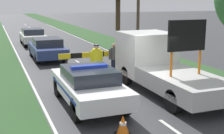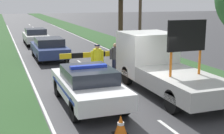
{
  "view_description": "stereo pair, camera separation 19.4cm",
  "coord_description": "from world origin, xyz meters",
  "px_view_note": "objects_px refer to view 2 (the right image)",
  "views": [
    {
      "loc": [
        -4.79,
        -10.36,
        3.76
      ],
      "look_at": [
        -0.38,
        1.14,
        1.1
      ],
      "focal_mm": 50.0,
      "sensor_mm": 36.0,
      "label": 1
    },
    {
      "loc": [
        -4.61,
        -10.43,
        3.76
      ],
      "look_at": [
        -0.38,
        1.14,
        1.1
      ],
      "focal_mm": 50.0,
      "sensor_mm": 36.0,
      "label": 2
    }
  ],
  "objects_px": {
    "pedestrian_civilian": "(115,56)",
    "utility_pole": "(140,1)",
    "traffic_cone_near_police": "(121,125)",
    "police_car": "(88,85)",
    "traffic_cone_centre_front": "(79,70)",
    "work_truck": "(160,64)",
    "queued_car_van_white": "(36,36)",
    "police_officer": "(97,59)",
    "road_barrier": "(94,56)",
    "traffic_cone_near_truck": "(118,79)",
    "traffic_cone_behind_barrier": "(131,61)",
    "queued_car_hatch_blue": "(49,48)"
  },
  "relations": [
    {
      "from": "pedestrian_civilian",
      "to": "traffic_cone_behind_barrier",
      "type": "height_order",
      "value": "pedestrian_civilian"
    },
    {
      "from": "road_barrier",
      "to": "pedestrian_civilian",
      "type": "height_order",
      "value": "pedestrian_civilian"
    },
    {
      "from": "police_car",
      "to": "work_truck",
      "type": "relative_size",
      "value": 0.75
    },
    {
      "from": "police_car",
      "to": "queued_car_hatch_blue",
      "type": "height_order",
      "value": "police_car"
    },
    {
      "from": "traffic_cone_near_truck",
      "to": "traffic_cone_behind_barrier",
      "type": "height_order",
      "value": "traffic_cone_near_truck"
    },
    {
      "from": "traffic_cone_behind_barrier",
      "to": "queued_car_van_white",
      "type": "bearing_deg",
      "value": 109.94
    },
    {
      "from": "traffic_cone_near_police",
      "to": "traffic_cone_centre_front",
      "type": "relative_size",
      "value": 0.79
    },
    {
      "from": "road_barrier",
      "to": "traffic_cone_near_police",
      "type": "distance_m",
      "value": 7.39
    },
    {
      "from": "traffic_cone_centre_front",
      "to": "utility_pole",
      "type": "height_order",
      "value": "utility_pole"
    },
    {
      "from": "work_truck",
      "to": "utility_pole",
      "type": "bearing_deg",
      "value": -111.04
    },
    {
      "from": "pedestrian_civilian",
      "to": "traffic_cone_near_police",
      "type": "bearing_deg",
      "value": -91.86
    },
    {
      "from": "pedestrian_civilian",
      "to": "traffic_cone_near_police",
      "type": "relative_size",
      "value": 2.81
    },
    {
      "from": "work_truck",
      "to": "police_officer",
      "type": "height_order",
      "value": "work_truck"
    },
    {
      "from": "work_truck",
      "to": "queued_car_van_white",
      "type": "height_order",
      "value": "work_truck"
    },
    {
      "from": "police_car",
      "to": "queued_car_van_white",
      "type": "height_order",
      "value": "police_car"
    },
    {
      "from": "traffic_cone_near_truck",
      "to": "police_officer",
      "type": "bearing_deg",
      "value": 109.18
    },
    {
      "from": "traffic_cone_centre_front",
      "to": "queued_car_van_white",
      "type": "xyz_separation_m",
      "value": [
        -0.66,
        12.48,
        0.37
      ]
    },
    {
      "from": "police_car",
      "to": "traffic_cone_behind_barrier",
      "type": "height_order",
      "value": "police_car"
    },
    {
      "from": "traffic_cone_behind_barrier",
      "to": "traffic_cone_near_truck",
      "type": "bearing_deg",
      "value": -121.2
    },
    {
      "from": "traffic_cone_near_police",
      "to": "traffic_cone_behind_barrier",
      "type": "xyz_separation_m",
      "value": [
        3.95,
        8.38,
        0.03
      ]
    },
    {
      "from": "work_truck",
      "to": "traffic_cone_near_truck",
      "type": "bearing_deg",
      "value": -35.11
    },
    {
      "from": "police_officer",
      "to": "utility_pole",
      "type": "height_order",
      "value": "utility_pole"
    },
    {
      "from": "queued_car_van_white",
      "to": "utility_pole",
      "type": "relative_size",
      "value": 0.63
    },
    {
      "from": "pedestrian_civilian",
      "to": "utility_pole",
      "type": "height_order",
      "value": "utility_pole"
    },
    {
      "from": "police_car",
      "to": "work_truck",
      "type": "bearing_deg",
      "value": 13.53
    },
    {
      "from": "police_car",
      "to": "traffic_cone_centre_front",
      "type": "xyz_separation_m",
      "value": [
        0.73,
        4.24,
        -0.4
      ]
    },
    {
      "from": "traffic_cone_near_truck",
      "to": "road_barrier",
      "type": "bearing_deg",
      "value": 96.92
    },
    {
      "from": "work_truck",
      "to": "traffic_cone_centre_front",
      "type": "xyz_separation_m",
      "value": [
        -2.67,
        3.34,
        -0.76
      ]
    },
    {
      "from": "queued_car_hatch_blue",
      "to": "road_barrier",
      "type": "bearing_deg",
      "value": 105.96
    },
    {
      "from": "queued_car_van_white",
      "to": "police_officer",
      "type": "bearing_deg",
      "value": 95.61
    },
    {
      "from": "queued_car_van_white",
      "to": "police_car",
      "type": "bearing_deg",
      "value": 89.75
    },
    {
      "from": "traffic_cone_behind_barrier",
      "to": "pedestrian_civilian",
      "type": "bearing_deg",
      "value": -135.43
    },
    {
      "from": "road_barrier",
      "to": "traffic_cone_near_truck",
      "type": "xyz_separation_m",
      "value": [
        0.31,
        -2.54,
        -0.63
      ]
    },
    {
      "from": "traffic_cone_near_police",
      "to": "traffic_cone_near_truck",
      "type": "height_order",
      "value": "traffic_cone_near_truck"
    },
    {
      "from": "road_barrier",
      "to": "police_officer",
      "type": "height_order",
      "value": "police_officer"
    },
    {
      "from": "utility_pole",
      "to": "police_officer",
      "type": "bearing_deg",
      "value": -132.25
    },
    {
      "from": "traffic_cone_centre_front",
      "to": "utility_pole",
      "type": "distance_m",
      "value": 7.34
    },
    {
      "from": "traffic_cone_near_truck",
      "to": "queued_car_van_white",
      "type": "xyz_separation_m",
      "value": [
        -1.81,
        14.84,
        0.38
      ]
    },
    {
      "from": "queued_car_van_white",
      "to": "pedestrian_civilian",
      "type": "bearing_deg",
      "value": 101.19
    },
    {
      "from": "work_truck",
      "to": "traffic_cone_centre_front",
      "type": "height_order",
      "value": "work_truck"
    },
    {
      "from": "traffic_cone_near_police",
      "to": "traffic_cone_centre_front",
      "type": "bearing_deg",
      "value": 85.4
    },
    {
      "from": "police_officer",
      "to": "pedestrian_civilian",
      "type": "distance_m",
      "value": 1.41
    },
    {
      "from": "traffic_cone_centre_front",
      "to": "traffic_cone_behind_barrier",
      "type": "relative_size",
      "value": 1.15
    },
    {
      "from": "work_truck",
      "to": "pedestrian_civilian",
      "type": "relative_size",
      "value": 3.86
    },
    {
      "from": "police_car",
      "to": "police_officer",
      "type": "relative_size",
      "value": 2.7
    },
    {
      "from": "work_truck",
      "to": "road_barrier",
      "type": "height_order",
      "value": "work_truck"
    },
    {
      "from": "police_car",
      "to": "traffic_cone_near_police",
      "type": "bearing_deg",
      "value": -87.86
    },
    {
      "from": "traffic_cone_near_truck",
      "to": "utility_pole",
      "type": "bearing_deg",
      "value": 57.76
    },
    {
      "from": "traffic_cone_centre_front",
      "to": "queued_car_van_white",
      "type": "height_order",
      "value": "queued_car_van_white"
    },
    {
      "from": "traffic_cone_behind_barrier",
      "to": "utility_pole",
      "type": "distance_m",
      "value": 4.68
    }
  ]
}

